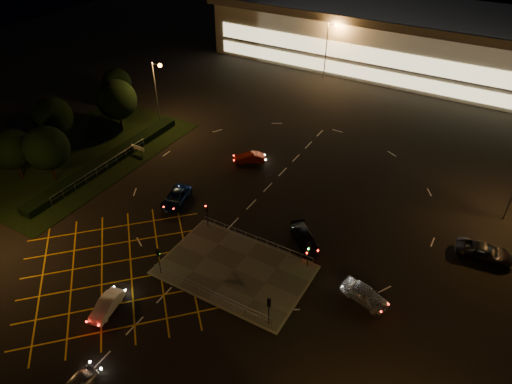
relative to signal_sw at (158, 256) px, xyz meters
The scene contains 22 objects.
ground 7.58m from the signal_sw, 56.28° to the left, with size 180.00×180.00×0.00m, color black.
pedestrian_island 7.57m from the signal_sw, 33.65° to the left, with size 14.00×9.00×0.12m, color #4C4944.
grass_verge 26.93m from the signal_sw, 153.45° to the left, with size 18.00×30.00×0.08m, color black.
hedge 22.55m from the signal_sw, 147.74° to the left, with size 2.00×26.00×1.00m, color black.
supermarket 68.13m from the signal_sw, 86.63° to the left, with size 72.00×26.50×10.50m.
streetlight_nw 31.24m from the signal_sw, 129.19° to the left, with size 1.78×0.56×10.03m.
streetlight_far_left 54.44m from the signal_sw, 95.88° to the left, with size 1.78×0.56×10.03m.
signal_sw is the anchor object (origin of this frame).
signal_se 12.00m from the signal_sw, ahead, with size 0.28×0.30×3.15m.
signal_nw 7.99m from the signal_sw, 90.00° to the left, with size 0.28×0.30×3.15m.
signal_ne 14.41m from the signal_sw, 33.65° to the left, with size 0.28×0.30×3.15m.
tree_a 26.38m from the signal_sw, behind, with size 5.04×5.04×6.86m.
tree_b 30.55m from the signal_sw, 156.81° to the left, with size 5.40×5.40×7.35m.
tree_c 31.34m from the signal_sw, 140.20° to the left, with size 5.76×5.76×7.84m.
tree_d 39.73m from the signal_sw, 139.09° to the left, with size 4.68×4.68×6.37m.
tree_e 22.92m from the signal_sw, 164.76° to the left, with size 5.40×5.40×7.35m.
car_queue_white 6.32m from the signal_sw, 101.88° to the right, with size 1.37×3.92×1.29m, color white.
car_left_blue 11.68m from the signal_sw, 120.61° to the left, with size 2.30×5.00×1.39m, color #0C1C4B.
car_far_dkgrey 15.16m from the signal_sw, 46.85° to the left, with size 1.95×4.81×1.40m, color black.
car_right_silver 19.59m from the signal_sw, 20.30° to the left, with size 1.84×4.58×1.56m, color silver.
car_circ_red 22.19m from the signal_sw, 97.72° to the left, with size 1.42×4.07×1.34m, color maroon.
car_east_grey 32.49m from the signal_sw, 34.11° to the left, with size 2.51×5.45×1.52m, color black.
Camera 1 is at (19.78, -28.49, 32.80)m, focal length 32.00 mm.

